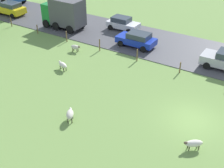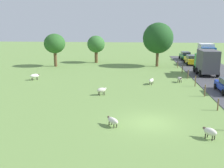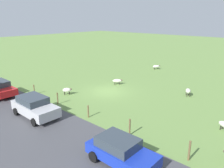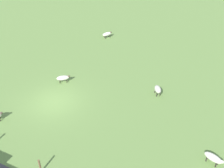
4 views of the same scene
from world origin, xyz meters
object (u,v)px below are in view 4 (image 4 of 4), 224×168
(sheep_4, at_px, (107,34))
(sheep_5, at_px, (63,78))
(sheep_2, at_px, (213,158))
(sheep_6, at_px, (158,89))

(sheep_4, height_order, sheep_5, sheep_4)
(sheep_2, height_order, sheep_4, sheep_2)
(sheep_2, height_order, sheep_6, sheep_6)
(sheep_5, xyz_separation_m, sheep_6, (-1.84, 8.30, 0.09))
(sheep_4, bearing_deg, sheep_2, 45.44)
(sheep_2, bearing_deg, sheep_4, -134.56)
(sheep_4, relative_size, sheep_6, 1.14)
(sheep_4, distance_m, sheep_5, 10.45)
(sheep_2, xyz_separation_m, sheep_6, (-5.47, -5.26, 0.06))
(sheep_2, relative_size, sheep_5, 1.12)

